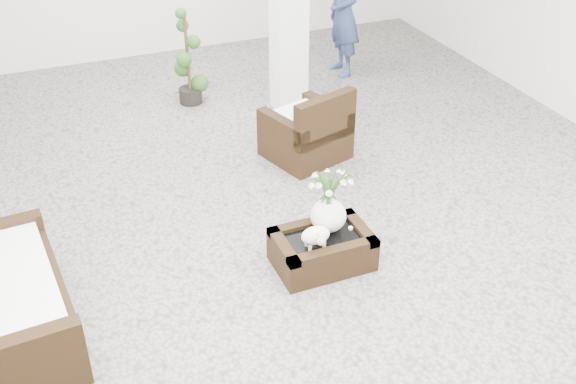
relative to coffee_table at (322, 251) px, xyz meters
name	(u,v)px	position (x,y,z in m)	size (l,w,h in m)	color
ground	(284,239)	(-0.18, 0.51, -0.16)	(11.00, 11.00, 0.00)	gray
coffee_table	(322,251)	(0.00, 0.00, 0.00)	(0.90, 0.60, 0.31)	black
sheep_figurine	(315,237)	(-0.12, -0.10, 0.26)	(0.28, 0.23, 0.21)	white
planter_narcissus	(329,194)	(0.10, 0.10, 0.56)	(0.44, 0.44, 0.80)	white
tealight	(350,228)	(0.30, 0.02, 0.17)	(0.04, 0.04, 0.03)	white
armchair	(306,123)	(0.69, 1.98, 0.29)	(0.84, 0.81, 0.90)	black
loveseat	(10,289)	(-2.73, 0.14, 0.30)	(1.71, 0.82, 0.91)	black
topiary	(188,57)	(-0.18, 3.97, 0.51)	(0.35, 0.35, 1.33)	#234716
shopper	(344,14)	(2.23, 4.13, 0.76)	(0.67, 0.44, 1.82)	navy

